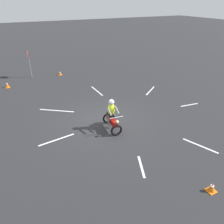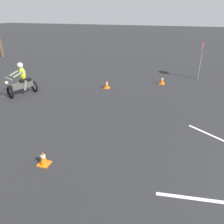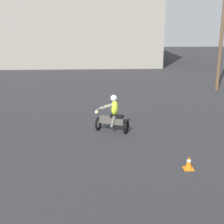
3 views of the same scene
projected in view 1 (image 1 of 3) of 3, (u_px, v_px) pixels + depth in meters
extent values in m
plane|color=#28282B|center=(104.00, 121.00, 12.20)|extent=(120.00, 120.00, 0.00)
torus|color=black|center=(116.00, 130.00, 10.77)|extent=(0.17, 0.61, 0.60)
torus|color=black|center=(108.00, 118.00, 11.85)|extent=(0.17, 0.61, 0.60)
cube|color=maroon|center=(112.00, 120.00, 11.21)|extent=(1.12, 0.37, 0.28)
cube|color=black|center=(111.00, 115.00, 11.29)|extent=(0.59, 0.32, 0.10)
cylinder|color=silver|center=(116.00, 117.00, 10.49)|extent=(0.12, 0.70, 0.04)
sphere|color=#F2E08C|center=(117.00, 122.00, 10.46)|extent=(0.18, 0.18, 0.16)
ellipsoid|color=#CCEA26|center=(111.00, 109.00, 11.04)|extent=(0.33, 0.43, 0.64)
cylinder|color=slate|center=(109.00, 112.00, 10.71)|extent=(0.55, 0.15, 0.27)
cylinder|color=slate|center=(117.00, 110.00, 10.83)|extent=(0.55, 0.15, 0.27)
cylinder|color=slate|center=(109.00, 120.00, 11.25)|extent=(0.26, 0.15, 0.51)
cylinder|color=slate|center=(114.00, 119.00, 11.33)|extent=(0.26, 0.15, 0.51)
sphere|color=white|center=(111.00, 102.00, 10.81)|extent=(0.31, 0.31, 0.28)
cylinder|color=slate|center=(30.00, 65.00, 18.33)|extent=(0.07, 0.07, 2.20)
cylinder|color=red|center=(28.00, 55.00, 17.93)|extent=(0.70, 0.03, 0.70)
cylinder|color=white|center=(27.00, 55.00, 17.92)|extent=(0.60, 0.01, 0.60)
cube|color=orange|center=(8.00, 87.00, 16.67)|extent=(0.32, 0.32, 0.03)
cone|color=orange|center=(7.00, 85.00, 16.57)|extent=(0.24, 0.24, 0.42)
cylinder|color=white|center=(7.00, 84.00, 16.54)|extent=(0.13, 0.13, 0.05)
cube|color=orange|center=(211.00, 191.00, 7.77)|extent=(0.32, 0.32, 0.03)
cone|color=orange|center=(212.00, 187.00, 7.68)|extent=(0.24, 0.24, 0.33)
cylinder|color=white|center=(212.00, 186.00, 7.66)|extent=(0.13, 0.13, 0.05)
cube|color=orange|center=(60.00, 75.00, 19.40)|extent=(0.32, 0.32, 0.03)
cone|color=orange|center=(60.00, 73.00, 19.32)|extent=(0.24, 0.24, 0.30)
cylinder|color=white|center=(60.00, 72.00, 19.30)|extent=(0.13, 0.13, 0.05)
cube|color=silver|center=(97.00, 91.00, 16.09)|extent=(1.98, 0.14, 0.01)
cube|color=silver|center=(57.00, 111.00, 13.29)|extent=(1.34, 1.82, 0.01)
cube|color=silver|center=(57.00, 140.00, 10.57)|extent=(0.33, 1.80, 0.01)
cube|color=silver|center=(141.00, 166.00, 8.90)|extent=(1.23, 0.59, 0.01)
cube|color=silver|center=(200.00, 146.00, 10.15)|extent=(1.60, 0.70, 0.01)
cube|color=silver|center=(189.00, 105.00, 13.99)|extent=(0.26, 1.29, 0.01)
cube|color=silver|center=(150.00, 91.00, 16.12)|extent=(1.17, 1.52, 0.01)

